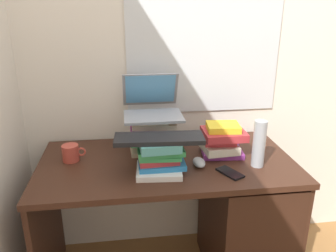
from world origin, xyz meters
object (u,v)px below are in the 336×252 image
object	(u,v)px
cell_phone	(230,173)
desk	(226,215)
book_stack_side	(221,140)
computer_mouse	(199,162)
book_stack_tall	(153,135)
water_bottle	(259,144)
laptop	(152,105)
book_stack_keyboard_riser	(160,157)
mug	(71,153)
keyboard	(159,139)

from	to	relation	value
cell_phone	desk	bearing A→B (deg)	45.71
book_stack_side	computer_mouse	world-z (taller)	book_stack_side
book_stack_tall	computer_mouse	xyz separation A→B (m)	(0.21, -0.20, -0.08)
water_bottle	cell_phone	world-z (taller)	water_bottle
book_stack_side	cell_phone	size ratio (longest dim) A/B	1.69
laptop	book_stack_keyboard_riser	bearing A→B (deg)	-88.59
desk	book_stack_keyboard_riser	bearing A→B (deg)	-166.06
book_stack_tall	water_bottle	xyz separation A→B (m)	(0.50, -0.24, 0.02)
computer_mouse	mug	size ratio (longest dim) A/B	0.86
keyboard	book_stack_side	bearing A→B (deg)	27.28
computer_mouse	mug	xyz separation A→B (m)	(-0.65, 0.14, 0.03)
desk	book_stack_side	xyz separation A→B (m)	(-0.04, 0.05, 0.43)
book_stack_tall	keyboard	size ratio (longest dim) A/B	0.61
desk	book_stack_keyboard_riser	xyz separation A→B (m)	(-0.38, -0.10, 0.43)
keyboard	mug	xyz separation A→B (m)	(-0.44, 0.19, -0.13)
book_stack_tall	computer_mouse	world-z (taller)	book_stack_tall
book_stack_keyboard_riser	book_stack_tall	bearing A→B (deg)	92.23
book_stack_side	computer_mouse	xyz separation A→B (m)	(-0.14, -0.11, -0.07)
laptop	cell_phone	world-z (taller)	laptop
book_stack_side	water_bottle	size ratio (longest dim) A/B	0.96
mug	book_stack_tall	bearing A→B (deg)	7.37
laptop	keyboard	bearing A→B (deg)	-89.06
book_stack_keyboard_riser	book_stack_side	xyz separation A→B (m)	(0.35, 0.15, 0.00)
cell_phone	computer_mouse	bearing A→B (deg)	114.02
computer_mouse	book_stack_tall	bearing A→B (deg)	136.66
book_stack_keyboard_riser	keyboard	bearing A→B (deg)	-132.46
keyboard	water_bottle	distance (m)	0.50
book_stack_side	keyboard	bearing A→B (deg)	-156.44
keyboard	computer_mouse	distance (m)	0.26
book_stack_tall	book_stack_side	xyz separation A→B (m)	(0.36, -0.09, -0.01)
book_stack_side	computer_mouse	bearing A→B (deg)	-142.43
laptop	computer_mouse	xyz separation A→B (m)	(0.21, -0.27, -0.23)
keyboard	mug	bearing A→B (deg)	160.83
desk	mug	size ratio (longest dim) A/B	10.86
desk	keyboard	distance (m)	0.66
book_stack_tall	book_stack_keyboard_riser	world-z (taller)	book_stack_tall
keyboard	cell_phone	bearing A→B (deg)	-7.03
desk	computer_mouse	xyz separation A→B (m)	(-0.18, -0.06, 0.37)
book_stack_keyboard_riser	mug	world-z (taller)	book_stack_keyboard_riser
book_stack_tall	keyboard	distance (m)	0.25
water_bottle	computer_mouse	bearing A→B (deg)	172.34
laptop	cell_phone	bearing A→B (deg)	-47.62
book_stack_tall	laptop	world-z (taller)	laptop
keyboard	book_stack_tall	bearing A→B (deg)	95.35
book_stack_side	water_bottle	xyz separation A→B (m)	(0.15, -0.15, 0.03)
book_stack_keyboard_riser	book_stack_side	world-z (taller)	book_stack_side
desk	keyboard	size ratio (longest dim) A/B	3.14
desk	book_stack_side	distance (m)	0.44
book_stack_tall	cell_phone	xyz separation A→B (m)	(0.34, -0.31, -0.09)
keyboard	water_bottle	bearing A→B (deg)	4.00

